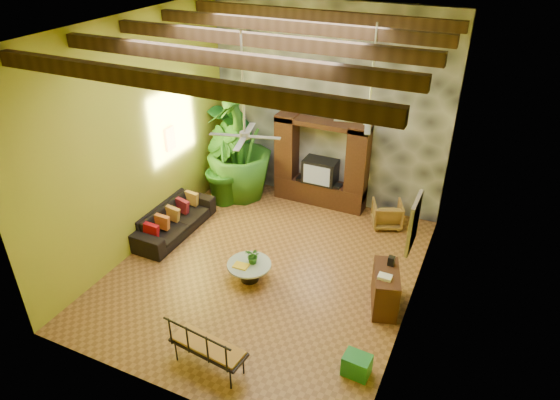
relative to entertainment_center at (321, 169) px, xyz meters
The scene contains 23 objects.
ground 3.28m from the entertainment_center, 90.00° to the right, with size 7.00×7.00×0.00m, color brown.
ceiling 5.11m from the entertainment_center, 90.00° to the right, with size 6.00×7.00×0.02m, color silver.
back_wall 1.58m from the entertainment_center, 90.00° to the left, with size 6.00×0.02×5.00m, color #A4AB27.
left_wall 4.60m from the entertainment_center, 133.73° to the right, with size 0.02×7.00×5.00m, color #A4AB27.
right_wall 4.60m from the entertainment_center, 46.27° to the right, with size 0.02×7.00×5.00m, color #A4AB27.
stone_accent_wall 1.56m from the entertainment_center, 90.00° to the left, with size 5.98×0.10×4.98m, color #34363B.
ceiling_beams 4.94m from the entertainment_center, 90.00° to the right, with size 5.95×5.36×0.22m.
entertainment_center is the anchor object (origin of this frame).
ceiling_fan_front 4.30m from the entertainment_center, 93.24° to the right, with size 1.28×1.28×1.86m.
ceiling_fan_back 3.50m from the entertainment_center, 50.43° to the right, with size 1.28×1.28×1.86m.
wall_art_mask 3.82m from the entertainment_center, 144.18° to the right, with size 0.06×0.32×0.55m, color gold.
wall_art_painting 4.95m from the entertainment_center, 51.61° to the right, with size 0.06×0.70×0.90m, color #265A8E.
sofa 3.89m from the entertainment_center, 133.69° to the right, with size 2.35×0.92×0.69m, color black.
wicker_armchair 2.03m from the entertainment_center, 11.38° to the right, with size 0.68×0.70×0.64m, color olive.
tall_plant_a 2.53m from the entertainment_center, behind, with size 1.36×0.92×2.58m, color #185C1E.
tall_plant_b 2.54m from the entertainment_center, 157.84° to the right, with size 1.12×0.91×2.04m, color #205A17.
tall_plant_c 2.19m from the entertainment_center, 165.80° to the right, with size 1.69×1.69×3.02m, color #2C661B.
coffee_table 3.68m from the entertainment_center, 92.69° to the right, with size 0.91×0.91×0.40m.
centerpiece_plant 3.57m from the entertainment_center, 91.63° to the right, with size 0.32×0.28×0.35m, color #265E18.
yellow_tray 3.81m from the entertainment_center, 94.23° to the right, with size 0.30×0.21×0.03m, color #FFF61B.
iron_bench 6.04m from the entertainment_center, 87.10° to the right, with size 1.38×0.63×0.57m.
side_console 4.16m from the entertainment_center, 51.52° to the right, with size 0.46×1.02×0.81m, color #371F11.
green_bin 5.72m from the entertainment_center, 62.91° to the right, with size 0.44×0.33×0.39m, color #1B6620.
Camera 1 is at (3.84, -7.64, 6.64)m, focal length 32.00 mm.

